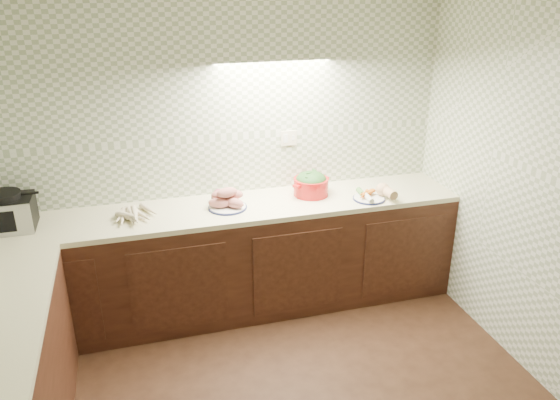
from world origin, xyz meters
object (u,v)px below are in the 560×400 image
object	(u,v)px
sweet_potato_plate	(227,200)
onion_bowl	(220,197)
toaster_oven	(5,212)
veg_plate	(375,193)
parsnip_pile	(135,212)
dutch_oven	(311,184)

from	to	relation	value
sweet_potato_plate	onion_bowl	xyz separation A→B (m)	(-0.03, 0.13, -0.02)
toaster_oven	veg_plate	distance (m)	2.70
toaster_oven	sweet_potato_plate	bearing A→B (deg)	-1.79
toaster_oven	parsnip_pile	distance (m)	0.87
sweet_potato_plate	onion_bowl	bearing A→B (deg)	103.48
parsnip_pile	dutch_oven	size ratio (longest dim) A/B	1.16
toaster_oven	onion_bowl	size ratio (longest dim) A/B	2.63
onion_bowl	veg_plate	size ratio (longest dim) A/B	0.46
sweet_potato_plate	toaster_oven	bearing A→B (deg)	177.98
parsnip_pile	sweet_potato_plate	size ratio (longest dim) A/B	1.43
dutch_oven	veg_plate	world-z (taller)	dutch_oven
parsnip_pile	toaster_oven	bearing A→B (deg)	178.13
toaster_oven	parsnip_pile	xyz separation A→B (m)	(0.86, -0.03, -0.09)
parsnip_pile	veg_plate	bearing A→B (deg)	-4.91
dutch_oven	veg_plate	bearing A→B (deg)	-48.25
toaster_oven	veg_plate	size ratio (longest dim) A/B	1.22
onion_bowl	toaster_oven	bearing A→B (deg)	-177.08
toaster_oven	veg_plate	bearing A→B (deg)	-3.70
sweet_potato_plate	dutch_oven	distance (m)	0.70
onion_bowl	veg_plate	bearing A→B (deg)	-12.46
toaster_oven	dutch_oven	bearing A→B (deg)	0.79
dutch_oven	parsnip_pile	bearing A→B (deg)	157.95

